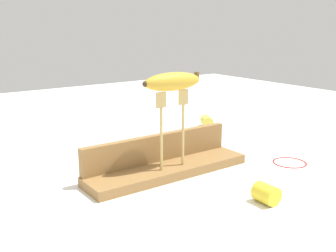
{
  "coord_description": "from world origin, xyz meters",
  "views": [
    {
      "loc": [
        -0.55,
        -0.77,
        0.36
      ],
      "look_at": [
        0.0,
        0.0,
        0.12
      ],
      "focal_mm": 43.29,
      "sensor_mm": 36.0,
      "label": 1
    }
  ],
  "objects": [
    {
      "name": "ground_plane",
      "position": [
        0.0,
        0.0,
        0.0
      ],
      "size": [
        3.0,
        3.0,
        0.0
      ],
      "primitive_type": "plane",
      "color": "silver"
    },
    {
      "name": "wooden_board",
      "position": [
        0.0,
        0.0,
        0.01
      ],
      "size": [
        0.43,
        0.11,
        0.02
      ],
      "primitive_type": "cube",
      "color": "olive",
      "rests_on": "ground"
    },
    {
      "name": "board_backstop",
      "position": [
        0.0,
        0.04,
        0.06
      ],
      "size": [
        0.42,
        0.02,
        0.07
      ],
      "primitive_type": "cube",
      "color": "olive",
      "rests_on": "wooden_board"
    },
    {
      "name": "fork_stand_center",
      "position": [
        0.0,
        -0.02,
        0.14
      ],
      "size": [
        0.09,
        0.01,
        0.19
      ],
      "color": "tan",
      "rests_on": "wooden_board"
    },
    {
      "name": "banana_raised_center",
      "position": [
        -0.0,
        -0.02,
        0.23
      ],
      "size": [
        0.16,
        0.05,
        0.04
      ],
      "color": "gold",
      "rests_on": "fork_stand_center"
    },
    {
      "name": "banana_chunk_near",
      "position": [
        0.4,
        0.31,
        0.02
      ],
      "size": [
        0.06,
        0.07,
        0.04
      ],
      "color": "#DBD147",
      "rests_on": "ground"
    },
    {
      "name": "banana_chunk_far",
      "position": [
        0.07,
        -0.25,
        0.02
      ],
      "size": [
        0.04,
        0.05,
        0.04
      ],
      "color": "yellow",
      "rests_on": "ground"
    },
    {
      "name": "wire_coil",
      "position": [
        0.31,
        -0.12,
        0.0
      ],
      "size": [
        0.09,
        0.09,
        0.0
      ],
      "primitive_type": "torus",
      "color": "red",
      "rests_on": "ground"
    }
  ]
}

